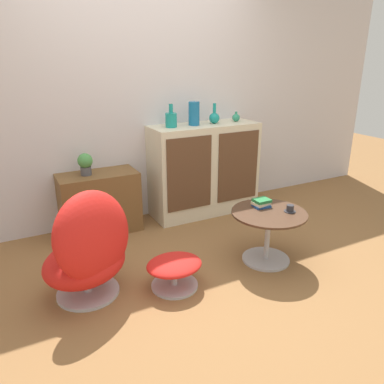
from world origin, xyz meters
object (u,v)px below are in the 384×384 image
object	(u,v)px
teacup	(290,209)
vase_inner_left	(194,114)
egg_chair	(89,250)
vase_leftmost	(171,119)
vase_rightmost	(236,117)
vase_inner_right	(214,117)
book_stack	(261,203)
ottoman	(174,268)
coffee_table	(268,229)
sideboard	(204,169)
tv_console	(100,203)
potted_plant	(85,163)

from	to	relation	value
teacup	vase_inner_left	bearing A→B (deg)	99.70
egg_chair	vase_leftmost	xyz separation A→B (m)	(1.12, 1.03, 0.69)
egg_chair	vase_inner_left	world-z (taller)	vase_inner_left
vase_inner_left	vase_rightmost	xyz separation A→B (m)	(0.52, 0.00, -0.08)
vase_leftmost	vase_inner_right	world-z (taller)	vase_leftmost
book_stack	ottoman	bearing A→B (deg)	-172.34
ottoman	coffee_table	bearing A→B (deg)	-0.53
ottoman	book_stack	world-z (taller)	book_stack
ottoman	vase_inner_left	bearing A→B (deg)	56.20
sideboard	vase_inner_left	world-z (taller)	vase_inner_left
coffee_table	vase_rightmost	world-z (taller)	vase_rightmost
vase_inner_left	vase_rightmost	distance (m)	0.52
ottoman	vase_inner_right	size ratio (longest dim) A/B	2.03
tv_console	vase_inner_left	bearing A→B (deg)	-1.56
vase_leftmost	egg_chair	bearing A→B (deg)	-137.39
teacup	vase_rightmost	bearing A→B (deg)	76.71
tv_console	vase_rightmost	xyz separation A→B (m)	(1.55, -0.03, 0.73)
egg_chair	vase_inner_right	world-z (taller)	vase_inner_right
ottoman	vase_rightmost	world-z (taller)	vase_rightmost
coffee_table	tv_console	bearing A→B (deg)	131.70
vase_inner_right	book_stack	size ratio (longest dim) A/B	1.41
egg_chair	coffee_table	distance (m)	1.45
sideboard	ottoman	distance (m)	1.54
vase_leftmost	book_stack	world-z (taller)	vase_leftmost
tv_console	ottoman	distance (m)	1.25
tv_console	vase_inner_left	size ratio (longest dim) A/B	3.12
egg_chair	teacup	world-z (taller)	egg_chair
vase_inner_left	vase_rightmost	size ratio (longest dim) A/B	2.26
teacup	vase_leftmost	bearing A→B (deg)	110.50
ottoman	coffee_table	size ratio (longest dim) A/B	0.68
teacup	tv_console	bearing A→B (deg)	133.80
tv_console	teacup	world-z (taller)	tv_console
vase_inner_right	teacup	world-z (taller)	vase_inner_right
tv_console	book_stack	bearing A→B (deg)	-44.83
potted_plant	teacup	distance (m)	1.89
ottoman	sideboard	bearing A→B (deg)	52.12
tv_console	vase_leftmost	bearing A→B (deg)	-2.09
vase_rightmost	ottoman	bearing A→B (deg)	-137.85
ottoman	potted_plant	bearing A→B (deg)	105.27
potted_plant	vase_leftmost	bearing A→B (deg)	-1.88
vase_leftmost	vase_inner_right	distance (m)	0.50
vase_inner_left	vase_inner_right	distance (m)	0.25
coffee_table	vase_inner_left	xyz separation A→B (m)	(-0.06, 1.20, 0.81)
ottoman	vase_leftmost	world-z (taller)	vase_leftmost
sideboard	egg_chair	world-z (taller)	sideboard
coffee_table	vase_inner_right	world-z (taller)	vase_inner_right
potted_plant	vase_inner_left	bearing A→B (deg)	-1.45
vase_inner_left	book_stack	xyz separation A→B (m)	(0.08, -1.08, -0.62)
sideboard	egg_chair	distance (m)	1.82
sideboard	ottoman	size ratio (longest dim) A/B	2.76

